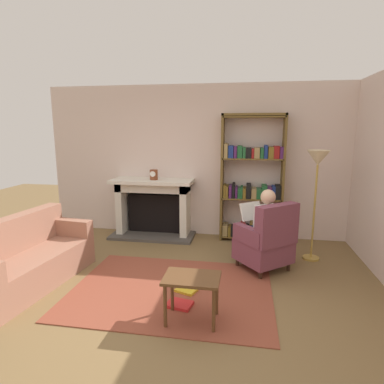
{
  "coord_description": "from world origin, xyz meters",
  "views": [
    {
      "loc": [
        0.85,
        -3.24,
        1.93
      ],
      "look_at": [
        0.1,
        1.2,
        1.05
      ],
      "focal_mm": 30.22,
      "sensor_mm": 36.0,
      "label": 1
    }
  ],
  "objects_px": {
    "bookshelf": "(252,183)",
    "sofa_floral": "(27,260)",
    "mantel_clock": "(154,175)",
    "seated_reader": "(262,225)",
    "fireplace": "(154,205)",
    "side_table": "(192,284)",
    "armchair_reading": "(267,241)",
    "floor_lamp": "(317,168)"
  },
  "relations": [
    {
      "from": "armchair_reading",
      "to": "side_table",
      "type": "relative_size",
      "value": 1.73
    },
    {
      "from": "fireplace",
      "to": "floor_lamp",
      "type": "height_order",
      "value": "floor_lamp"
    },
    {
      "from": "armchair_reading",
      "to": "sofa_floral",
      "type": "bearing_deg",
      "value": -22.81
    },
    {
      "from": "mantel_clock",
      "to": "armchair_reading",
      "type": "distance_m",
      "value": 2.33
    },
    {
      "from": "mantel_clock",
      "to": "seated_reader",
      "type": "bearing_deg",
      "value": -29.29
    },
    {
      "from": "bookshelf",
      "to": "side_table",
      "type": "height_order",
      "value": "bookshelf"
    },
    {
      "from": "fireplace",
      "to": "floor_lamp",
      "type": "bearing_deg",
      "value": -14.88
    },
    {
      "from": "fireplace",
      "to": "sofa_floral",
      "type": "relative_size",
      "value": 0.84
    },
    {
      "from": "side_table",
      "to": "floor_lamp",
      "type": "height_order",
      "value": "floor_lamp"
    },
    {
      "from": "armchair_reading",
      "to": "seated_reader",
      "type": "bearing_deg",
      "value": -90.0
    },
    {
      "from": "armchair_reading",
      "to": "floor_lamp",
      "type": "height_order",
      "value": "floor_lamp"
    },
    {
      "from": "bookshelf",
      "to": "seated_reader",
      "type": "height_order",
      "value": "bookshelf"
    },
    {
      "from": "fireplace",
      "to": "seated_reader",
      "type": "distance_m",
      "value": 2.2
    },
    {
      "from": "fireplace",
      "to": "floor_lamp",
      "type": "distance_m",
      "value": 2.86
    },
    {
      "from": "sofa_floral",
      "to": "seated_reader",
      "type": "bearing_deg",
      "value": -64.6
    },
    {
      "from": "armchair_reading",
      "to": "floor_lamp",
      "type": "bearing_deg",
      "value": 176.98
    },
    {
      "from": "fireplace",
      "to": "mantel_clock",
      "type": "xyz_separation_m",
      "value": [
        0.04,
        -0.1,
        0.58
      ]
    },
    {
      "from": "bookshelf",
      "to": "sofa_floral",
      "type": "distance_m",
      "value": 3.59
    },
    {
      "from": "mantel_clock",
      "to": "bookshelf",
      "type": "height_order",
      "value": "bookshelf"
    },
    {
      "from": "armchair_reading",
      "to": "fireplace",
      "type": "bearing_deg",
      "value": -71.85
    },
    {
      "from": "fireplace",
      "to": "side_table",
      "type": "bearing_deg",
      "value": -66.19
    },
    {
      "from": "bookshelf",
      "to": "seated_reader",
      "type": "relative_size",
      "value": 1.92
    },
    {
      "from": "sofa_floral",
      "to": "side_table",
      "type": "height_order",
      "value": "sofa_floral"
    },
    {
      "from": "fireplace",
      "to": "seated_reader",
      "type": "height_order",
      "value": "seated_reader"
    },
    {
      "from": "bookshelf",
      "to": "side_table",
      "type": "xyz_separation_m",
      "value": [
        -0.61,
        -2.63,
        -0.6
      ]
    },
    {
      "from": "bookshelf",
      "to": "fireplace",
      "type": "bearing_deg",
      "value": -178.89
    },
    {
      "from": "seated_reader",
      "to": "mantel_clock",
      "type": "bearing_deg",
      "value": -69.11
    },
    {
      "from": "armchair_reading",
      "to": "sofa_floral",
      "type": "relative_size",
      "value": 0.55
    },
    {
      "from": "mantel_clock",
      "to": "armchair_reading",
      "type": "height_order",
      "value": "mantel_clock"
    },
    {
      "from": "bookshelf",
      "to": "armchair_reading",
      "type": "relative_size",
      "value": 2.25
    },
    {
      "from": "armchair_reading",
      "to": "floor_lamp",
      "type": "distance_m",
      "value": 1.29
    },
    {
      "from": "armchair_reading",
      "to": "seated_reader",
      "type": "relative_size",
      "value": 0.85
    },
    {
      "from": "seated_reader",
      "to": "sofa_floral",
      "type": "height_order",
      "value": "seated_reader"
    },
    {
      "from": "seated_reader",
      "to": "side_table",
      "type": "height_order",
      "value": "seated_reader"
    },
    {
      "from": "side_table",
      "to": "seated_reader",
      "type": "bearing_deg",
      "value": 63.24
    },
    {
      "from": "mantel_clock",
      "to": "bookshelf",
      "type": "bearing_deg",
      "value": 4.54
    },
    {
      "from": "sofa_floral",
      "to": "bookshelf",
      "type": "bearing_deg",
      "value": -45.64
    },
    {
      "from": "side_table",
      "to": "sofa_floral",
      "type": "bearing_deg",
      "value": 168.09
    },
    {
      "from": "bookshelf",
      "to": "armchair_reading",
      "type": "xyz_separation_m",
      "value": [
        0.2,
        -1.26,
        -0.59
      ]
    },
    {
      "from": "seated_reader",
      "to": "sofa_floral",
      "type": "relative_size",
      "value": 0.64
    },
    {
      "from": "mantel_clock",
      "to": "bookshelf",
      "type": "xyz_separation_m",
      "value": [
        1.71,
        0.14,
        -0.13
      ]
    },
    {
      "from": "sofa_floral",
      "to": "side_table",
      "type": "distance_m",
      "value": 2.22
    }
  ]
}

